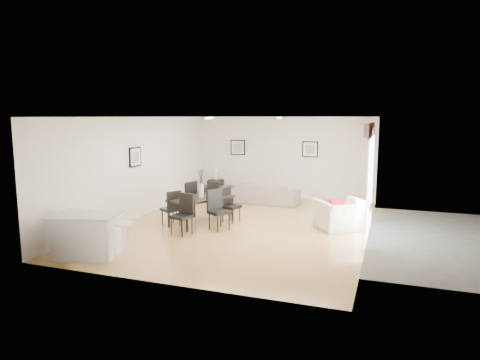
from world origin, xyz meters
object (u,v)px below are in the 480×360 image
(dining_chair_foot, at_px, (216,196))
(side_table, at_px, (216,187))
(kitchen_island, at_px, (88,234))
(bar_stool, at_px, (124,228))
(dining_table, at_px, (201,200))
(dining_chair_wfar, at_px, (188,198))
(armchair, at_px, (341,215))
(dining_chair_wnear, at_px, (172,206))
(sofa, at_px, (264,193))
(coffee_table, at_px, (217,193))
(dining_chair_efar, at_px, (229,203))
(dining_chair_enear, at_px, (217,207))
(dining_chair_head, at_px, (184,212))

(dining_chair_foot, distance_m, side_table, 3.10)
(kitchen_island, bearing_deg, bar_stool, -16.71)
(dining_table, relative_size, dining_chair_wfar, 1.82)
(armchair, xyz_separation_m, dining_chair_wnear, (-4.01, -1.05, 0.14))
(armchair, relative_size, side_table, 2.02)
(dining_table, bearing_deg, side_table, 131.75)
(sofa, xyz_separation_m, coffee_table, (-1.67, 0.15, -0.10))
(dining_chair_wfar, height_order, dining_chair_efar, dining_chair_wfar)
(dining_table, xyz_separation_m, dining_chair_wfar, (-0.57, 0.39, -0.05))
(sofa, relative_size, dining_chair_foot, 2.26)
(dining_chair_wnear, height_order, bar_stool, dining_chair_wnear)
(dining_chair_enear, distance_m, dining_chair_foot, 1.51)
(dining_chair_wnear, height_order, dining_chair_head, dining_chair_head)
(kitchen_island, bearing_deg, dining_chair_wnear, 63.69)
(dining_chair_wfar, distance_m, dining_chair_enear, 1.38)
(dining_chair_efar, relative_size, coffee_table, 0.84)
(sofa, relative_size, side_table, 3.94)
(dining_chair_head, bearing_deg, sofa, 94.85)
(dining_chair_wnear, relative_size, dining_chair_efar, 1.00)
(dining_chair_wfar, height_order, coffee_table, dining_chair_wfar)
(dining_chair_foot, height_order, bar_stool, dining_chair_foot)
(armchair, distance_m, dining_chair_foot, 3.48)
(dining_chair_wnear, bearing_deg, dining_chair_efar, 157.71)
(dining_chair_enear, distance_m, dining_chair_efar, 0.80)
(armchair, height_order, dining_chair_wnear, dining_chair_wnear)
(dining_chair_wfar, xyz_separation_m, dining_chair_foot, (0.54, 0.63, -0.03))
(dining_table, distance_m, dining_chair_efar, 0.73)
(armchair, bearing_deg, bar_stool, 8.93)
(coffee_table, xyz_separation_m, side_table, (-0.34, 0.73, 0.06))
(bar_stool, bearing_deg, armchair, 45.36)
(dining_table, distance_m, kitchen_island, 3.24)
(dining_table, height_order, kitchen_island, kitchen_island)
(dining_chair_head, height_order, bar_stool, dining_chair_head)
(side_table, bearing_deg, dining_chair_wfar, -79.28)
(sofa, bearing_deg, side_table, -19.88)
(sofa, bearing_deg, dining_chair_efar, 89.13)
(dining_chair_enear, relative_size, kitchen_island, 0.67)
(dining_chair_enear, bearing_deg, dining_chair_wnear, 125.46)
(dining_chair_efar, xyz_separation_m, dining_chair_head, (-0.56, -1.44, 0.03))
(dining_chair_foot, bearing_deg, bar_stool, 110.11)
(sofa, relative_size, dining_chair_wnear, 2.41)
(coffee_table, bearing_deg, dining_chair_head, -90.76)
(side_table, bearing_deg, armchair, -35.07)
(dining_table, relative_size, kitchen_island, 1.28)
(sofa, relative_size, bar_stool, 2.90)
(dining_chair_head, bearing_deg, dining_chair_foot, 107.06)
(dining_chair_wnear, xyz_separation_m, dining_chair_head, (0.61, -0.56, 0.03))
(dining_table, height_order, dining_chair_wfar, dining_chair_wfar)
(dining_chair_head, relative_size, side_table, 1.74)
(dining_chair_head, bearing_deg, dining_chair_wfar, 128.49)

